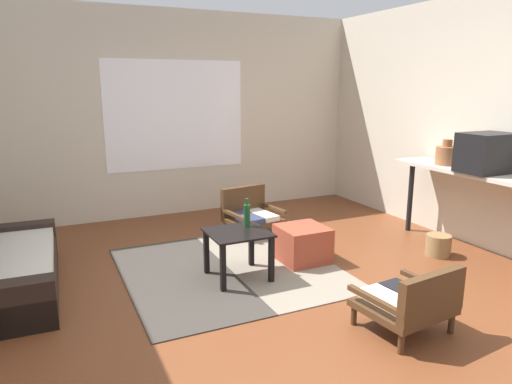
{
  "coord_description": "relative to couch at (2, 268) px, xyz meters",
  "views": [
    {
      "loc": [
        -1.67,
        -3.12,
        1.74
      ],
      "look_at": [
        0.21,
        0.93,
        0.71
      ],
      "focal_mm": 32.6,
      "sensor_mm": 36.0,
      "label": 1
    }
  ],
  "objects": [
    {
      "name": "console_shelf",
      "position": [
        4.39,
        -0.97,
        0.57
      ],
      "size": [
        0.45,
        1.85,
        0.89
      ],
      "color": "beige",
      "rests_on": "ground"
    },
    {
      "name": "armchair_striped_foreground",
      "position": [
        2.67,
        -1.98,
        0.02
      ],
      "size": [
        0.65,
        0.6,
        0.51
      ],
      "color": "#472D19",
      "rests_on": "ground"
    },
    {
      "name": "couch",
      "position": [
        0.0,
        0.0,
        0.0
      ],
      "size": [
        0.79,
        1.75,
        0.73
      ],
      "color": "black",
      "rests_on": "ground"
    },
    {
      "name": "crt_television",
      "position": [
        4.39,
        -1.09,
        0.86
      ],
      "size": [
        0.51,
        0.38,
        0.39
      ],
      "color": "black",
      "rests_on": "console_shelf"
    },
    {
      "name": "clay_vase",
      "position": [
        4.39,
        -0.59,
        0.77
      ],
      "size": [
        0.23,
        0.23,
        0.28
      ],
      "color": "#935B38",
      "rests_on": "console_shelf"
    },
    {
      "name": "wicker_basket",
      "position": [
        4.05,
        -0.91,
        -0.11
      ],
      "size": [
        0.25,
        0.25,
        0.22
      ],
      "primitive_type": "cylinder",
      "color": "olive",
      "rests_on": "ground"
    },
    {
      "name": "ground_plane",
      "position": [
        2.07,
        -1.14,
        -0.23
      ],
      "size": [
        7.8,
        7.8,
        0.0
      ],
      "primitive_type": "plane",
      "color": "brown"
    },
    {
      "name": "armchair_by_window",
      "position": [
        2.6,
        0.64,
        0.02
      ],
      "size": [
        0.68,
        0.62,
        0.53
      ],
      "color": "#472D19",
      "rests_on": "ground"
    },
    {
      "name": "far_wall_with_window",
      "position": [
        2.07,
        1.92,
        1.12
      ],
      "size": [
        5.6,
        0.13,
        2.7
      ],
      "color": "beige",
      "rests_on": "ground"
    },
    {
      "name": "glass_bottle",
      "position": [
        2.08,
        -0.46,
        0.33
      ],
      "size": [
        0.06,
        0.06,
        0.27
      ],
      "color": "#194723",
      "rests_on": "coffee_table"
    },
    {
      "name": "area_rug",
      "position": [
        1.94,
        -0.34,
        -0.22
      ],
      "size": [
        1.96,
        2.05,
        0.01
      ],
      "color": "#38332D",
      "rests_on": "ground"
    },
    {
      "name": "coffee_table",
      "position": [
        1.94,
        -0.56,
        0.12
      ],
      "size": [
        0.54,
        0.51,
        0.45
      ],
      "color": "black",
      "rests_on": "ground"
    },
    {
      "name": "side_wall_right",
      "position": [
        4.73,
        -0.84,
        1.12
      ],
      "size": [
        0.12,
        6.6,
        2.7
      ],
      "primitive_type": "cube",
      "color": "beige",
      "rests_on": "ground"
    },
    {
      "name": "ottoman_orange",
      "position": [
        2.69,
        -0.45,
        -0.05
      ],
      "size": [
        0.46,
        0.46,
        0.36
      ],
      "primitive_type": "cube",
      "rotation": [
        0.0,
        0.0,
        -0.0
      ],
      "color": "#993D28",
      "rests_on": "ground"
    }
  ]
}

